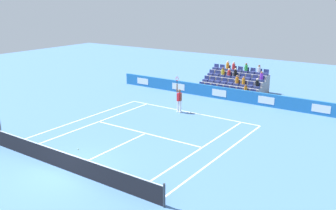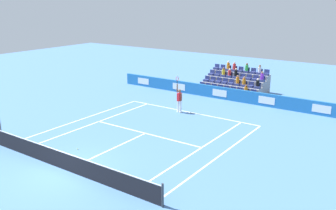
# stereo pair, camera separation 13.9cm
# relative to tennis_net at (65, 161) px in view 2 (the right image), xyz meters

# --- Properties ---
(ground_plane) EXTENTS (80.00, 80.00, 0.00)m
(ground_plane) POSITION_rel_tennis_net_xyz_m (0.00, 0.00, -0.49)
(ground_plane) COLOR #4C7AB2
(line_baseline) EXTENTS (10.97, 0.10, 0.01)m
(line_baseline) POSITION_rel_tennis_net_xyz_m (0.00, -11.89, -0.49)
(line_baseline) COLOR white
(line_baseline) RESTS_ON ground
(line_service) EXTENTS (8.23, 0.10, 0.01)m
(line_service) POSITION_rel_tennis_net_xyz_m (0.00, -6.40, -0.49)
(line_service) COLOR white
(line_service) RESTS_ON ground
(line_centre_service) EXTENTS (0.10, 6.40, 0.01)m
(line_centre_service) POSITION_rel_tennis_net_xyz_m (0.00, -3.20, -0.49)
(line_centre_service) COLOR white
(line_centre_service) RESTS_ON ground
(line_singles_sideline_left) EXTENTS (0.10, 11.89, 0.01)m
(line_singles_sideline_left) POSITION_rel_tennis_net_xyz_m (4.12, -5.95, -0.49)
(line_singles_sideline_left) COLOR white
(line_singles_sideline_left) RESTS_ON ground
(line_singles_sideline_right) EXTENTS (0.10, 11.89, 0.01)m
(line_singles_sideline_right) POSITION_rel_tennis_net_xyz_m (-4.12, -5.95, -0.49)
(line_singles_sideline_right) COLOR white
(line_singles_sideline_right) RESTS_ON ground
(line_doubles_sideline_left) EXTENTS (0.10, 11.89, 0.01)m
(line_doubles_sideline_left) POSITION_rel_tennis_net_xyz_m (5.49, -5.95, -0.49)
(line_doubles_sideline_left) COLOR white
(line_doubles_sideline_left) RESTS_ON ground
(line_doubles_sideline_right) EXTENTS (0.10, 11.89, 0.01)m
(line_doubles_sideline_right) POSITION_rel_tennis_net_xyz_m (-5.49, -5.95, -0.49)
(line_doubles_sideline_right) COLOR white
(line_doubles_sideline_right) RESTS_ON ground
(line_centre_mark) EXTENTS (0.10, 0.20, 0.01)m
(line_centre_mark) POSITION_rel_tennis_net_xyz_m (0.00, -11.79, -0.49)
(line_centre_mark) COLOR white
(line_centre_mark) RESTS_ON ground
(sponsor_barrier) EXTENTS (20.67, 0.22, 1.04)m
(sponsor_barrier) POSITION_rel_tennis_net_xyz_m (-0.00, -16.71, 0.03)
(sponsor_barrier) COLOR #1E66AD
(sponsor_barrier) RESTS_ON ground
(tennis_net) EXTENTS (11.97, 0.10, 1.07)m
(tennis_net) POSITION_rel_tennis_net_xyz_m (0.00, 0.00, 0.00)
(tennis_net) COLOR #33383D
(tennis_net) RESTS_ON ground
(tennis_player) EXTENTS (0.52, 0.38, 2.85)m
(tennis_player) POSITION_rel_tennis_net_xyz_m (0.72, -11.43, 0.50)
(tennis_player) COLOR white
(tennis_player) RESTS_ON ground
(stadium_stand) EXTENTS (5.58, 3.80, 2.62)m
(stadium_stand) POSITION_rel_tennis_net_xyz_m (-0.01, -19.65, 0.20)
(stadium_stand) COLOR gray
(stadium_stand) RESTS_ON ground
(loose_tennis_ball) EXTENTS (0.07, 0.07, 0.07)m
(loose_tennis_ball) POSITION_rel_tennis_net_xyz_m (1.54, -2.15, -0.46)
(loose_tennis_ball) COLOR #D1E533
(loose_tennis_ball) RESTS_ON ground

